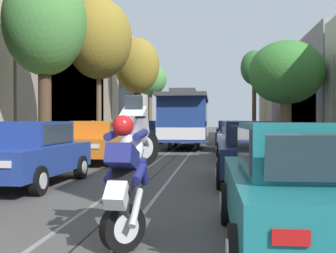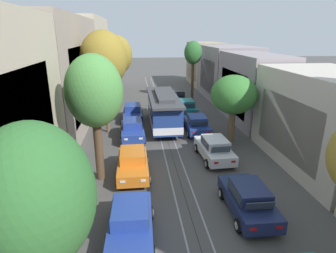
# 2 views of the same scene
# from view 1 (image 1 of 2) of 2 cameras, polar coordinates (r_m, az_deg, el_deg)

# --- Properties ---
(ground_plane) EXTENTS (160.00, 160.00, 0.00)m
(ground_plane) POSITION_cam_1_polar(r_m,az_deg,el_deg) (23.40, 2.02, -3.11)
(ground_plane) COLOR #4C4947
(trolley_track_rails) EXTENTS (1.14, 60.07, 0.01)m
(trolley_track_rails) POSITION_cam_1_polar(r_m,az_deg,el_deg) (26.60, 2.55, -2.63)
(trolley_track_rails) COLOR gray
(trolley_track_rails) RESTS_ON ground
(building_facade_left) EXTENTS (4.41, 51.77, 10.49)m
(building_facade_left) POSITION_cam_1_polar(r_m,az_deg,el_deg) (29.04, -15.60, 7.43)
(building_facade_left) COLOR #BCAD93
(building_facade_left) RESTS_ON ground
(parked_car_blue_second_left) EXTENTS (2.07, 4.39, 1.58)m
(parked_car_blue_second_left) POSITION_cam_1_polar(r_m,az_deg,el_deg) (11.19, -17.96, -3.36)
(parked_car_blue_second_left) COLOR #233D93
(parked_car_blue_second_left) RESTS_ON ground
(parked_car_orange_mid_left) EXTENTS (2.02, 4.37, 1.58)m
(parked_car_orange_mid_left) POSITION_cam_1_polar(r_m,az_deg,el_deg) (16.64, -9.46, -1.97)
(parked_car_orange_mid_left) COLOR orange
(parked_car_orange_mid_left) RESTS_ON ground
(parked_car_blue_fourth_left) EXTENTS (2.12, 4.41, 1.58)m
(parked_car_blue_fourth_left) POSITION_cam_1_polar(r_m,az_deg,el_deg) (22.98, -5.16, -1.19)
(parked_car_blue_fourth_left) COLOR #233D93
(parked_car_blue_fourth_left) RESTS_ON ground
(parked_car_blue_fifth_left) EXTENTS (2.00, 4.36, 1.58)m
(parked_car_blue_fifth_left) POSITION_cam_1_polar(r_m,az_deg,el_deg) (28.20, -3.01, -0.81)
(parked_car_blue_fifth_left) COLOR #233D93
(parked_car_blue_fifth_left) RESTS_ON ground
(parked_car_teal_near_right) EXTENTS (2.04, 4.38, 1.58)m
(parked_car_teal_near_right) POSITION_cam_1_polar(r_m,az_deg,el_deg) (5.52, 17.72, -7.64)
(parked_car_teal_near_right) COLOR #196B70
(parked_car_teal_near_right) RESTS_ON ground
(parked_car_navy_second_right) EXTENTS (2.03, 4.38, 1.58)m
(parked_car_navy_second_right) POSITION_cam_1_polar(r_m,az_deg,el_deg) (11.43, 11.41, -3.25)
(parked_car_navy_second_right) COLOR #19234C
(parked_car_navy_second_right) RESTS_ON ground
(parked_car_white_mid_right) EXTENTS (2.14, 4.42, 1.58)m
(parked_car_white_mid_right) POSITION_cam_1_polar(r_m,az_deg,el_deg) (17.73, 9.80, -1.80)
(parked_car_white_mid_right) COLOR silver
(parked_car_white_mid_right) RESTS_ON ground
(parked_car_blue_fourth_right) EXTENTS (2.09, 4.40, 1.58)m
(parked_car_blue_fourth_right) POSITION_cam_1_polar(r_m,az_deg,el_deg) (23.29, 8.82, -1.17)
(parked_car_blue_fourth_right) COLOR #233D93
(parked_car_blue_fourth_right) RESTS_ON ground
(parked_car_teal_fifth_right) EXTENTS (2.02, 4.37, 1.58)m
(parked_car_teal_fifth_right) POSITION_cam_1_polar(r_m,az_deg,el_deg) (29.42, 8.60, -0.75)
(parked_car_teal_fifth_right) COLOR #196B70
(parked_car_teal_fifth_right) RESTS_ON ground
(parked_car_black_sixth_right) EXTENTS (2.09, 4.40, 1.58)m
(parked_car_black_sixth_right) POSITION_cam_1_polar(r_m,az_deg,el_deg) (34.85, 7.99, -0.51)
(parked_car_black_sixth_right) COLOR black
(parked_car_black_sixth_right) RESTS_ON ground
(street_tree_kerb_left_second) EXTENTS (3.18, 2.93, 7.40)m
(street_tree_kerb_left_second) POSITION_cam_1_polar(r_m,az_deg,el_deg) (17.42, -16.04, 12.93)
(street_tree_kerb_left_second) COLOR #4C3826
(street_tree_kerb_left_second) RESTS_ON ground
(street_tree_kerb_left_mid) EXTENTS (3.84, 3.87, 8.67)m
(street_tree_kerb_left_mid) POSITION_cam_1_polar(r_m,az_deg,el_deg) (25.67, -9.17, 11.36)
(street_tree_kerb_left_mid) COLOR brown
(street_tree_kerb_left_mid) RESTS_ON ground
(street_tree_kerb_left_fourth) EXTENTS (3.61, 2.93, 8.20)m
(street_tree_kerb_left_fourth) POSITION_cam_1_polar(r_m,az_deg,el_deg) (34.79, -4.14, 7.94)
(street_tree_kerb_left_fourth) COLOR #4C3826
(street_tree_kerb_left_fourth) RESTS_ON ground
(street_tree_kerb_left_far) EXTENTS (3.31, 2.73, 7.21)m
(street_tree_kerb_left_far) POSITION_cam_1_polar(r_m,az_deg,el_deg) (42.86, -2.40, 6.12)
(street_tree_kerb_left_far) COLOR brown
(street_tree_kerb_left_far) RESTS_ON ground
(street_tree_kerb_right_second) EXTENTS (3.53, 3.71, 5.38)m
(street_tree_kerb_right_second) POSITION_cam_1_polar(r_m,az_deg,el_deg) (21.24, 15.38, 6.80)
(street_tree_kerb_right_second) COLOR brown
(street_tree_kerb_right_second) RESTS_ON ground
(street_tree_kerb_right_mid) EXTENTS (2.28, 1.84, 7.46)m
(street_tree_kerb_right_mid) POSITION_cam_1_polar(r_m,az_deg,el_deg) (36.96, 11.35, 7.39)
(street_tree_kerb_right_mid) COLOR #4C3826
(street_tree_kerb_right_mid) RESTS_ON ground
(cable_car_trolley) EXTENTS (2.62, 9.15, 3.28)m
(cable_car_trolley) POSITION_cam_1_polar(r_m,az_deg,el_deg) (24.95, 2.30, 0.96)
(cable_car_trolley) COLOR navy
(cable_car_trolley) RESTS_ON ground
(motorcycle_with_rider) EXTENTS (0.54, 1.77, 1.94)m
(motorcycle_with_rider) POSITION_cam_1_polar(r_m,az_deg,el_deg) (5.58, -5.18, -5.27)
(motorcycle_with_rider) COLOR black
(motorcycle_with_rider) RESTS_ON ground
(pedestrian_on_left_pavement) EXTENTS (0.55, 0.35, 1.59)m
(pedestrian_on_left_pavement) POSITION_cam_1_polar(r_m,az_deg,el_deg) (27.54, -9.93, -0.66)
(pedestrian_on_left_pavement) COLOR slate
(pedestrian_on_left_pavement) RESTS_ON ground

